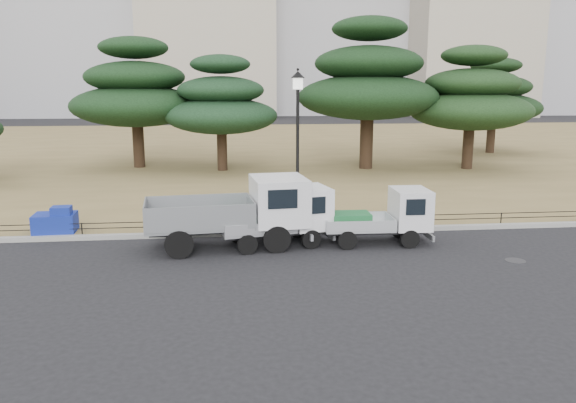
{
  "coord_description": "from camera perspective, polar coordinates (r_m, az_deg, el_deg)",
  "views": [
    {
      "loc": [
        -1.98,
        -16.44,
        5.11
      ],
      "look_at": [
        0.0,
        2.0,
        1.3
      ],
      "focal_mm": 35.0,
      "sensor_mm": 36.0,
      "label": 1
    }
  ],
  "objects": [
    {
      "name": "manhole",
      "position": [
        18.17,
        22.1,
        -5.58
      ],
      "size": [
        0.6,
        0.6,
        0.01
      ],
      "primitive_type": "cylinder",
      "color": "#2D2D30",
      "rests_on": "ground"
    },
    {
      "name": "truck_kei_rear",
      "position": [
        18.78,
        9.77,
        -1.51
      ],
      "size": [
        3.49,
        1.58,
        1.81
      ],
      "rotation": [
        0.0,
        0.0,
        -0.02
      ],
      "color": "black",
      "rests_on": "ground"
    },
    {
      "name": "pine_west_near",
      "position": [
        36.16,
        -15.2,
        10.59
      ],
      "size": [
        7.93,
        7.93,
        7.93
      ],
      "color": "black",
      "rests_on": "lawn"
    },
    {
      "name": "pipe_fence",
      "position": [
        19.85,
        -0.23,
        -2.0
      ],
      "size": [
        38.0,
        0.04,
        0.4
      ],
      "color": "black",
      "rests_on": "lawn"
    },
    {
      "name": "pine_east_near",
      "position": [
        36.01,
        18.1,
        9.93
      ],
      "size": [
        7.31,
        7.31,
        7.38
      ],
      "color": "black",
      "rests_on": "lawn"
    },
    {
      "name": "curb",
      "position": [
        19.79,
        -0.19,
        -3.11
      ],
      "size": [
        120.0,
        0.25,
        0.16
      ],
      "primitive_type": "cube",
      "color": "gray",
      "rests_on": "ground"
    },
    {
      "name": "pine_east_far",
      "position": [
        45.48,
        20.16,
        9.81
      ],
      "size": [
        7.06,
        7.06,
        7.09
      ],
      "color": "black",
      "rests_on": "lawn"
    },
    {
      "name": "pine_center_left",
      "position": [
        33.83,
        -6.82,
        9.77
      ],
      "size": [
        6.69,
        6.69,
        6.8
      ],
      "color": "black",
      "rests_on": "lawn"
    },
    {
      "name": "truck_kei_front",
      "position": [
        18.29,
        -0.43,
        -1.57
      ],
      "size": [
        3.79,
        2.17,
        1.89
      ],
      "rotation": [
        0.0,
        0.0,
        0.2
      ],
      "color": "black",
      "rests_on": "ground"
    },
    {
      "name": "ground",
      "position": [
        17.33,
        0.71,
        -5.54
      ],
      "size": [
        220.0,
        220.0,
        0.0
      ],
      "primitive_type": "plane",
      "color": "black"
    },
    {
      "name": "lawn",
      "position": [
        47.35,
        -3.71,
        5.47
      ],
      "size": [
        120.0,
        56.0,
        0.15
      ],
      "primitive_type": "cube",
      "color": "olive",
      "rests_on": "ground"
    },
    {
      "name": "pine_center_right",
      "position": [
        34.73,
        8.14,
        11.93
      ],
      "size": [
        8.51,
        8.51,
        9.02
      ],
      "color": "black",
      "rests_on": "lawn"
    },
    {
      "name": "street_lamp",
      "position": [
        19.53,
        0.99,
        7.91
      ],
      "size": [
        0.49,
        0.49,
        5.48
      ],
      "color": "black",
      "rests_on": "lawn"
    },
    {
      "name": "tarp_pile",
      "position": [
        21.04,
        -22.52,
        -1.9
      ],
      "size": [
        1.44,
        1.09,
        0.92
      ],
      "rotation": [
        0.0,
        0.0,
        0.06
      ],
      "color": "#14289B",
      "rests_on": "lawn"
    },
    {
      "name": "truck_large",
      "position": [
        18.09,
        -5.17,
        -0.79
      ],
      "size": [
        5.29,
        2.52,
        2.23
      ],
      "rotation": [
        0.0,
        0.0,
        0.1
      ],
      "color": "black",
      "rests_on": "ground"
    }
  ]
}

